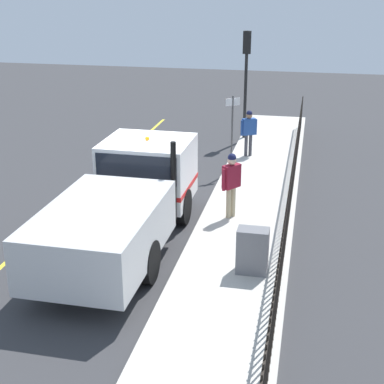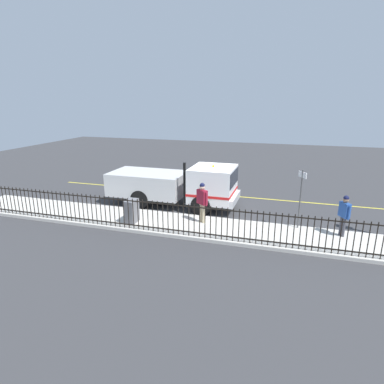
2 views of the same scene
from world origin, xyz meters
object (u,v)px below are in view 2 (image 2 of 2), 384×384
pedestrian_distant (344,211)px  utility_cabinet (132,211)px  street_sign (301,192)px  work_truck (182,183)px  worker_standing (202,198)px  traffic_cone (213,191)px

pedestrian_distant → utility_cabinet: bearing=69.2°
pedestrian_distant → street_sign: bearing=49.2°
work_truck → worker_standing: (2.28, 1.71, 0.02)m
work_truck → utility_cabinet: work_truck is taller
traffic_cone → utility_cabinet: bearing=-24.1°
pedestrian_distant → traffic_cone: (-4.28, -6.22, -0.87)m
work_truck → street_sign: 6.01m
street_sign → utility_cabinet: bearing=-78.1°
work_truck → traffic_cone: bearing=152.4°
worker_standing → utility_cabinet: 3.13m
pedestrian_distant → worker_standing: bearing=63.9°
utility_cabinet → worker_standing: bearing=107.1°
utility_cabinet → street_sign: size_ratio=0.41×
traffic_cone → pedestrian_distant: bearing=55.5°
worker_standing → work_truck: bearing=-16.9°
worker_standing → pedestrian_distant: (-0.20, 5.69, -0.07)m
worker_standing → traffic_cone: worker_standing is taller
utility_cabinet → traffic_cone: 5.90m
street_sign → work_truck: bearing=-106.5°
pedestrian_distant → street_sign: 1.77m
work_truck → utility_cabinet: bearing=-20.7°
street_sign → worker_standing: bearing=-81.9°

